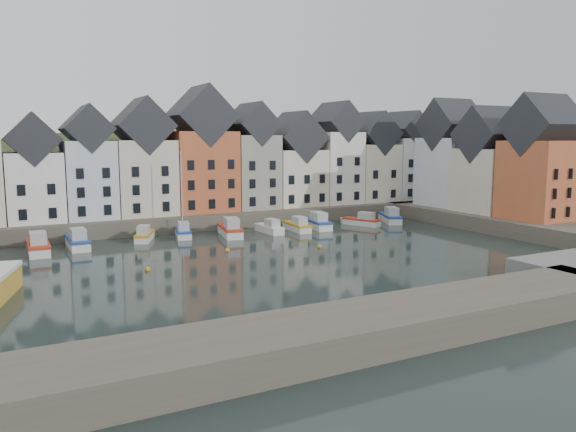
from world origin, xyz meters
TOP-DOWN VIEW (x-y plane):
  - ground at (0.00, 0.00)m, footprint 260.00×260.00m
  - far_quay at (0.00, 30.00)m, footprint 90.00×16.00m
  - right_quay at (37.00, 3.00)m, footprint 14.00×54.00m
  - near_wall at (-10.00, -22.00)m, footprint 50.00×6.00m
  - hillside at (0.02, 56.00)m, footprint 153.60×70.40m
  - far_terrace at (3.21, 28.00)m, footprint 72.37×8.16m
  - right_terrace at (36.00, 8.07)m, footprint 8.30×24.25m
  - mooring_buoys at (-4.00, 5.33)m, footprint 20.50×5.50m
  - boat_a at (-22.53, 16.51)m, footprint 2.27×7.06m
  - boat_b at (-18.34, 17.69)m, footprint 2.10×6.75m
  - boat_c at (-10.51, 18.92)m, footprint 3.70×5.78m
  - boat_d at (-5.58, 19.16)m, footprint 2.98×5.95m
  - boat_e at (-0.01, 17.09)m, footprint 3.45×7.27m
  - boat_f at (5.44, 16.85)m, footprint 1.91×5.60m
  - boat_g at (9.43, 16.59)m, footprint 2.16×5.91m
  - boat_h at (12.74, 17.24)m, footprint 2.79×7.02m
  - boat_i at (19.99, 16.53)m, footprint 3.86×5.77m
  - boat_j at (25.38, 17.10)m, footprint 4.56×6.98m

SIDE VIEW (x-z plane):
  - hillside at x=0.02m, z-range -49.96..14.04m
  - ground at x=0.00m, z-range 0.00..0.00m
  - mooring_buoys at x=-4.00m, z-range -0.10..0.40m
  - boat_c at x=-10.51m, z-range -0.43..1.70m
  - boat_f at x=5.44m, z-range -0.43..1.70m
  - boat_i at x=19.99m, z-range -0.43..1.70m
  - boat_g at x=9.43m, z-range -0.45..1.78m
  - boat_d at x=-5.58m, z-range -4.74..6.16m
  - boat_j at x=25.38m, z-range -0.52..2.05m
  - boat_b at x=-18.34m, z-range -0.52..2.07m
  - boat_h at x=12.74m, z-range -0.53..2.10m
  - boat_e at x=-0.01m, z-range -0.54..2.14m
  - boat_a at x=-22.53m, z-range -0.55..2.16m
  - far_quay at x=0.00m, z-range 0.00..2.00m
  - right_quay at x=37.00m, z-range 0.00..2.00m
  - near_wall at x=-10.00m, z-range 0.00..2.00m
  - far_terrace at x=3.21m, z-range -0.01..17.76m
  - right_terrace at x=36.00m, z-range 0.73..17.10m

